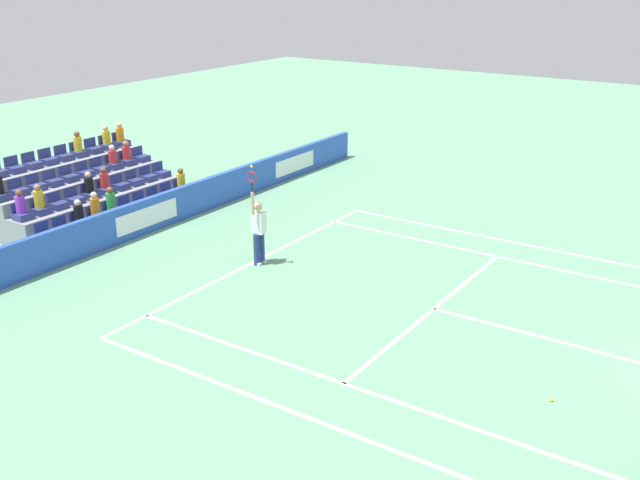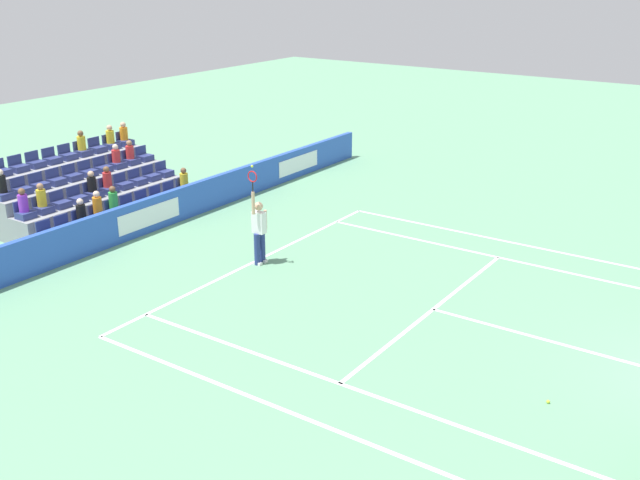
% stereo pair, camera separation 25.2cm
% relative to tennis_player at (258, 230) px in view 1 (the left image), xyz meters
% --- Properties ---
extents(line_baseline, '(10.97, 0.10, 0.01)m').
position_rel_tennis_player_xyz_m(line_baseline, '(-0.05, -0.20, -0.99)').
color(line_baseline, white).
rests_on(line_baseline, ground).
extents(line_service, '(8.23, 0.10, 0.01)m').
position_rel_tennis_player_xyz_m(line_service, '(-0.05, 5.29, -0.99)').
color(line_service, white).
rests_on(line_service, ground).
extents(line_centre_service, '(0.10, 6.40, 0.01)m').
position_rel_tennis_player_xyz_m(line_centre_service, '(-0.05, 8.49, -0.99)').
color(line_centre_service, white).
rests_on(line_centre_service, ground).
extents(line_singles_sideline_left, '(0.10, 11.89, 0.01)m').
position_rel_tennis_player_xyz_m(line_singles_sideline_left, '(4.06, 5.74, -0.99)').
color(line_singles_sideline_left, white).
rests_on(line_singles_sideline_left, ground).
extents(line_singles_sideline_right, '(0.10, 11.89, 0.01)m').
position_rel_tennis_player_xyz_m(line_singles_sideline_right, '(-4.17, 5.74, -0.99)').
color(line_singles_sideline_right, white).
rests_on(line_singles_sideline_right, ground).
extents(line_doubles_sideline_left, '(0.10, 11.89, 0.01)m').
position_rel_tennis_player_xyz_m(line_doubles_sideline_left, '(5.43, 5.74, -0.99)').
color(line_doubles_sideline_left, white).
rests_on(line_doubles_sideline_left, ground).
extents(line_doubles_sideline_right, '(0.10, 11.89, 0.01)m').
position_rel_tennis_player_xyz_m(line_doubles_sideline_right, '(-5.54, 5.74, -0.99)').
color(line_doubles_sideline_right, white).
rests_on(line_doubles_sideline_right, ground).
extents(line_centre_mark, '(0.10, 0.20, 0.01)m').
position_rel_tennis_player_xyz_m(line_centre_mark, '(-0.05, -0.10, -0.99)').
color(line_centre_mark, white).
rests_on(line_centre_mark, ground).
extents(sponsor_barrier, '(23.32, 0.22, 1.08)m').
position_rel_tennis_player_xyz_m(sponsor_barrier, '(-0.05, -4.47, -0.45)').
color(sponsor_barrier, blue).
rests_on(sponsor_barrier, ground).
extents(tennis_player, '(0.53, 0.36, 2.85)m').
position_rel_tennis_player_xyz_m(tennis_player, '(0.00, 0.00, 0.00)').
color(tennis_player, navy).
rests_on(tennis_player, ground).
extents(stadium_stand, '(6.20, 3.80, 2.55)m').
position_rel_tennis_player_xyz_m(stadium_stand, '(-0.06, -7.40, -0.30)').
color(stadium_stand, gray).
rests_on(stadium_stand, ground).
extents(loose_tennis_ball, '(0.07, 0.07, 0.07)m').
position_rel_tennis_player_xyz_m(loose_tennis_ball, '(2.41, 8.92, -0.96)').
color(loose_tennis_ball, '#D1E533').
rests_on(loose_tennis_ball, ground).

